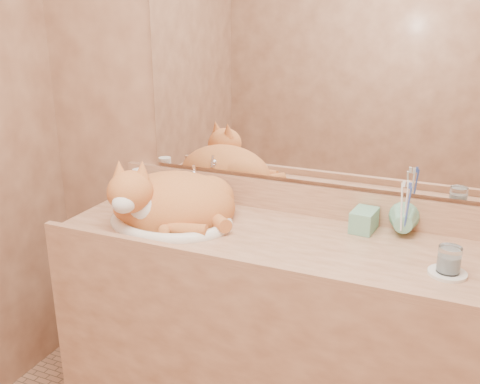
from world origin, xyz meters
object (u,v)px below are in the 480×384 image
at_px(soap_dispenser, 360,213).
at_px(water_glass, 449,260).
at_px(sink_basin, 170,204).
at_px(toothbrush_cup, 403,226).
at_px(vanity_counter, 278,343).
at_px(cat, 169,200).

distance_m(soap_dispenser, water_glass, 0.36).
bearing_deg(soap_dispenser, sink_basin, -161.96).
height_order(sink_basin, toothbrush_cup, sink_basin).
relative_size(toothbrush_cup, water_glass, 1.34).
height_order(vanity_counter, sink_basin, sink_basin).
xyz_separation_m(cat, soap_dispenser, (0.68, 0.13, 0.01)).
bearing_deg(soap_dispenser, cat, -163.55).
relative_size(vanity_counter, sink_basin, 3.45).
bearing_deg(cat, water_glass, -24.10).
xyz_separation_m(cat, toothbrush_cup, (0.83, 0.16, -0.03)).
relative_size(sink_basin, water_glass, 5.78).
xyz_separation_m(vanity_counter, toothbrush_cup, (0.38, 0.16, 0.48)).
height_order(cat, water_glass, cat).
height_order(cat, toothbrush_cup, cat).
xyz_separation_m(toothbrush_cup, water_glass, (0.16, -0.21, 0.00)).
xyz_separation_m(sink_basin, toothbrush_cup, (0.81, 0.18, -0.02)).
height_order(vanity_counter, soap_dispenser, soap_dispenser).
bearing_deg(soap_dispenser, water_glass, -25.70).
xyz_separation_m(vanity_counter, cat, (-0.44, -0.00, 0.51)).
xyz_separation_m(vanity_counter, soap_dispenser, (0.24, 0.13, 0.51)).
xyz_separation_m(vanity_counter, water_glass, (0.55, -0.05, 0.48)).
xyz_separation_m(cat, water_glass, (0.99, -0.05, -0.03)).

